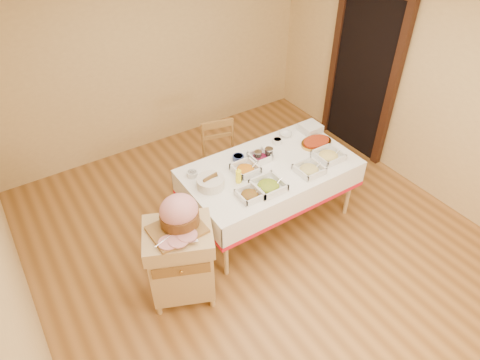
# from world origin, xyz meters

# --- Properties ---
(room_shell) EXTENTS (5.00, 5.00, 5.00)m
(room_shell) POSITION_xyz_m (0.00, 0.00, 1.30)
(room_shell) COLOR #9C6630
(room_shell) RESTS_ON ground
(doorway) EXTENTS (0.09, 1.10, 2.20)m
(doorway) POSITION_xyz_m (2.20, 0.90, 1.11)
(doorway) COLOR black
(doorway) RESTS_ON ground
(dining_table) EXTENTS (1.82, 1.02, 0.76)m
(dining_table) POSITION_xyz_m (0.30, 0.30, 0.60)
(dining_table) COLOR tan
(dining_table) RESTS_ON ground
(butcher_cart) EXTENTS (0.75, 0.70, 0.85)m
(butcher_cart) POSITION_xyz_m (-0.98, -0.09, 0.48)
(butcher_cart) COLOR tan
(butcher_cart) RESTS_ON ground
(dining_chair) EXTENTS (0.50, 0.49, 0.93)m
(dining_chair) POSITION_xyz_m (0.13, 1.01, 0.48)
(dining_chair) COLOR brown
(dining_chair) RESTS_ON ground
(ham_on_board) EXTENTS (0.48, 0.46, 0.32)m
(ham_on_board) POSITION_xyz_m (-0.93, -0.05, 0.98)
(ham_on_board) COLOR brown
(ham_on_board) RESTS_ON butcher_cart
(serving_dish_a) EXTENTS (0.23, 0.22, 0.10)m
(serving_dish_a) POSITION_xyz_m (-0.16, 0.01, 0.79)
(serving_dish_a) COLOR silver
(serving_dish_a) RESTS_ON dining_table
(serving_dish_b) EXTENTS (0.29, 0.29, 0.12)m
(serving_dish_b) POSITION_xyz_m (0.07, 0.01, 0.80)
(serving_dish_b) COLOR silver
(serving_dish_b) RESTS_ON dining_table
(serving_dish_c) EXTENTS (0.26, 0.26, 0.11)m
(serving_dish_c) POSITION_xyz_m (0.58, 0.00, 0.79)
(serving_dish_c) COLOR silver
(serving_dish_c) RESTS_ON dining_table
(serving_dish_d) EXTENTS (0.27, 0.27, 0.10)m
(serving_dish_d) POSITION_xyz_m (0.91, 0.07, 0.79)
(serving_dish_d) COLOR silver
(serving_dish_d) RESTS_ON dining_table
(serving_dish_e) EXTENTS (0.26, 0.25, 0.12)m
(serving_dish_e) POSITION_xyz_m (0.03, 0.36, 0.80)
(serving_dish_e) COLOR silver
(serving_dish_e) RESTS_ON dining_table
(serving_dish_f) EXTENTS (0.22, 0.21, 0.10)m
(serving_dish_f) POSITION_xyz_m (0.28, 0.46, 0.79)
(serving_dish_f) COLOR silver
(serving_dish_f) RESTS_ON dining_table
(small_bowl_left) EXTENTS (0.11, 0.11, 0.05)m
(small_bowl_left) POSITION_xyz_m (-0.46, 0.60, 0.79)
(small_bowl_left) COLOR silver
(small_bowl_left) RESTS_ON dining_table
(small_bowl_mid) EXTENTS (0.12, 0.12, 0.05)m
(small_bowl_mid) POSITION_xyz_m (0.08, 0.58, 0.79)
(small_bowl_mid) COLOR navy
(small_bowl_mid) RESTS_ON dining_table
(small_bowl_right) EXTENTS (0.11, 0.11, 0.05)m
(small_bowl_right) POSITION_xyz_m (0.62, 0.60, 0.79)
(small_bowl_right) COLOR silver
(small_bowl_right) RESTS_ON dining_table
(bowl_white_imported) EXTENTS (0.18, 0.18, 0.04)m
(bowl_white_imported) POSITION_xyz_m (0.16, 0.58, 0.78)
(bowl_white_imported) COLOR silver
(bowl_white_imported) RESTS_ON dining_table
(bowl_small_imported) EXTENTS (0.17, 0.17, 0.05)m
(bowl_small_imported) POSITION_xyz_m (0.80, 0.68, 0.78)
(bowl_small_imported) COLOR silver
(bowl_small_imported) RESTS_ON dining_table
(preserve_jar_left) EXTENTS (0.09, 0.09, 0.11)m
(preserve_jar_left) POSITION_xyz_m (0.26, 0.46, 0.81)
(preserve_jar_left) COLOR silver
(preserve_jar_left) RESTS_ON dining_table
(preserve_jar_right) EXTENTS (0.09, 0.09, 0.12)m
(preserve_jar_right) POSITION_xyz_m (0.38, 0.44, 0.81)
(preserve_jar_right) COLOR silver
(preserve_jar_right) RESTS_ON dining_table
(mustard_bottle) EXTENTS (0.06, 0.06, 0.18)m
(mustard_bottle) POSITION_xyz_m (-0.12, 0.26, 0.84)
(mustard_bottle) COLOR #FFF11A
(mustard_bottle) RESTS_ON dining_table
(bread_basket) EXTENTS (0.28, 0.28, 0.12)m
(bread_basket) POSITION_xyz_m (-0.39, 0.35, 0.81)
(bread_basket) COLOR silver
(bread_basket) RESTS_ON dining_table
(plate_stack) EXTENTS (0.22, 0.22, 0.09)m
(plate_stack) POSITION_xyz_m (1.09, 0.59, 0.81)
(plate_stack) COLOR silver
(plate_stack) RESTS_ON dining_table
(brass_platter) EXTENTS (0.38, 0.27, 0.05)m
(brass_platter) POSITION_xyz_m (0.98, 0.35, 0.78)
(brass_platter) COLOR #B38432
(brass_platter) RESTS_ON dining_table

